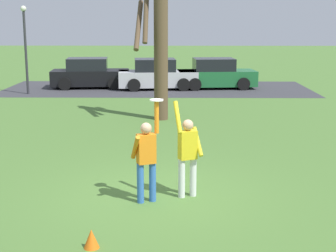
{
  "coord_description": "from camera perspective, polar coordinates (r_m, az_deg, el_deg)",
  "views": [
    {
      "loc": [
        0.41,
        -10.32,
        3.68
      ],
      "look_at": [
        0.25,
        0.8,
        1.33
      ],
      "focal_mm": 54.86,
      "sensor_mm": 36.0,
      "label": 1
    }
  ],
  "objects": [
    {
      "name": "ground_plane",
      "position": [
        10.96,
        -1.36,
        -7.7
      ],
      "size": [
        120.0,
        120.0,
        0.0
      ],
      "primitive_type": "plane",
      "color": "#4C7533"
    },
    {
      "name": "person_catcher",
      "position": [
        10.3,
        -2.43,
        -3.28
      ],
      "size": [
        0.58,
        0.49,
        2.08
      ],
      "rotation": [
        0.0,
        0.0,
        0.38
      ],
      "color": "#3366B7",
      "rests_on": "ground_plane"
    },
    {
      "name": "person_defender",
      "position": [
        10.61,
        2.2,
        -2.83
      ],
      "size": [
        0.63,
        0.57,
        2.04
      ],
      "rotation": [
        0.0,
        0.0,
        3.52
      ],
      "color": "silver",
      "rests_on": "ground_plane"
    },
    {
      "name": "frisbee_disc",
      "position": [
        10.14,
        -1.28,
        2.9
      ],
      "size": [
        0.27,
        0.27,
        0.02
      ],
      "primitive_type": "cylinder",
      "color": "white",
      "rests_on": "person_catcher"
    },
    {
      "name": "parked_car_black",
      "position": [
        27.94,
        -8.69,
        5.71
      ],
      "size": [
        4.25,
        2.33,
        1.59
      ],
      "rotation": [
        0.0,
        0.0,
        0.09
      ],
      "color": "black",
      "rests_on": "ground_plane"
    },
    {
      "name": "parked_car_silver",
      "position": [
        27.15,
        -1.23,
        5.67
      ],
      "size": [
        4.25,
        2.33,
        1.59
      ],
      "rotation": [
        0.0,
        0.0,
        0.09
      ],
      "color": "#BCBCC1",
      "rests_on": "ground_plane"
    },
    {
      "name": "parked_car_green",
      "position": [
        27.55,
        5.32,
        5.71
      ],
      "size": [
        4.25,
        2.33,
        1.59
      ],
      "rotation": [
        0.0,
        0.0,
        0.09
      ],
      "color": "#1E6633",
      "rests_on": "ground_plane"
    },
    {
      "name": "parking_strip",
      "position": [
        27.32,
        -1.22,
        4.18
      ],
      "size": [
        16.08,
        6.4,
        0.01
      ],
      "primitive_type": "cube",
      "color": "#38383D",
      "rests_on": "ground_plane"
    },
    {
      "name": "bare_tree_tall",
      "position": [
        18.71,
        -0.97,
        9.16
      ],
      "size": [
        1.53,
        1.74,
        5.25
      ],
      "color": "brown",
      "rests_on": "ground_plane"
    },
    {
      "name": "lamppost_by_lot",
      "position": [
        26.11,
        -15.58,
        9.08
      ],
      "size": [
        0.28,
        0.28,
        4.26
      ],
      "color": "#2D2D33",
      "rests_on": "ground_plane"
    },
    {
      "name": "field_cone_orange",
      "position": [
        8.64,
        -8.51,
        -12.28
      ],
      "size": [
        0.26,
        0.26,
        0.32
      ],
      "primitive_type": "cone",
      "color": "orange",
      "rests_on": "ground_plane"
    }
  ]
}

